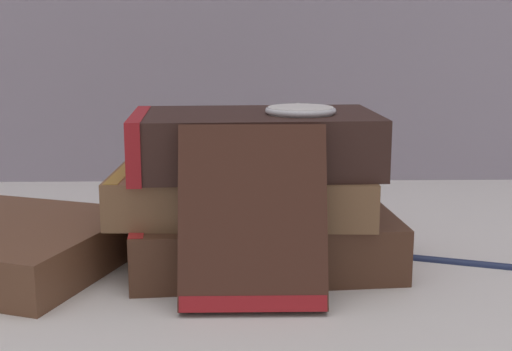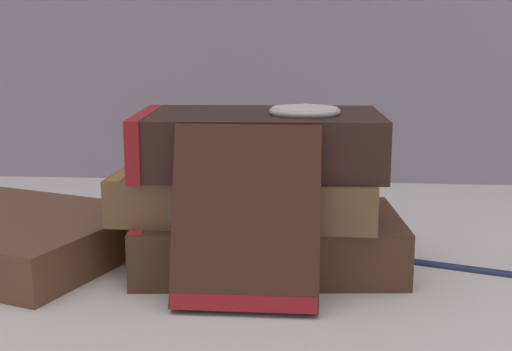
# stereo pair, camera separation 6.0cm
# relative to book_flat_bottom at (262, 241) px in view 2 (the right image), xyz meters

# --- Properties ---
(ground_plane) EXTENTS (3.00, 3.00, 0.00)m
(ground_plane) POSITION_rel_book_flat_bottom_xyz_m (-0.01, -0.01, -0.02)
(ground_plane) COLOR silver
(book_flat_bottom) EXTENTS (0.24, 0.15, 0.05)m
(book_flat_bottom) POSITION_rel_book_flat_bottom_xyz_m (0.00, 0.00, 0.00)
(book_flat_bottom) COLOR #4C2D1E
(book_flat_bottom) RESTS_ON ground_plane
(book_flat_middle) EXTENTS (0.23, 0.14, 0.04)m
(book_flat_middle) POSITION_rel_book_flat_bottom_xyz_m (-0.02, 0.00, 0.04)
(book_flat_middle) COLOR brown
(book_flat_middle) RESTS_ON book_flat_bottom
(book_flat_top) EXTENTS (0.21, 0.13, 0.05)m
(book_flat_top) POSITION_rel_book_flat_bottom_xyz_m (-0.01, 0.00, 0.09)
(book_flat_top) COLOR #331E19
(book_flat_top) RESTS_ON book_flat_middle
(book_leaning_front) EXTENTS (0.11, 0.06, 0.14)m
(book_leaning_front) POSITION_rel_book_flat_bottom_xyz_m (-0.01, -0.09, 0.04)
(book_leaning_front) COLOR #422319
(book_leaning_front) RESTS_ON ground_plane
(pocket_watch) EXTENTS (0.06, 0.06, 0.01)m
(pocket_watch) POSITION_rel_book_flat_bottom_xyz_m (0.04, -0.01, 0.12)
(pocket_watch) COLOR white
(pocket_watch) RESTS_ON book_flat_top
(reading_glasses) EXTENTS (0.10, 0.06, 0.00)m
(reading_glasses) POSITION_rel_book_flat_bottom_xyz_m (-0.07, 0.16, -0.02)
(reading_glasses) COLOR black
(reading_glasses) RESTS_ON ground_plane
(fountain_pen) EXTENTS (0.13, 0.05, 0.01)m
(fountain_pen) POSITION_rel_book_flat_bottom_xyz_m (0.19, 0.00, -0.02)
(fountain_pen) COLOR #1E284C
(fountain_pen) RESTS_ON ground_plane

